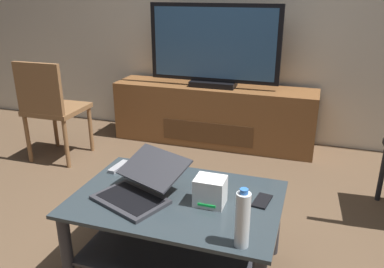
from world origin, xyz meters
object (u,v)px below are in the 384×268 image
(television, at_px, (214,48))
(router_box, at_px, (210,191))
(tv_remote, at_px, (119,167))
(media_cabinet, at_px, (213,115))
(water_bottle_near, at_px, (243,219))
(laptop, at_px, (140,186))
(cell_phone, at_px, (262,201))
(coffee_table, at_px, (177,221))
(side_chair, at_px, (51,105))

(television, height_order, router_box, television)
(router_box, height_order, tv_remote, router_box)
(media_cabinet, height_order, water_bottle_near, water_bottle_near)
(media_cabinet, bearing_deg, tv_remote, -94.47)
(laptop, bearing_deg, tv_remote, 135.56)
(cell_phone, bearing_deg, coffee_table, -159.46)
(side_chair, bearing_deg, water_bottle_near, -34.31)
(side_chair, height_order, tv_remote, side_chair)
(media_cabinet, xyz_separation_m, side_chair, (-1.20, -0.83, 0.22))
(coffee_table, distance_m, tv_remote, 0.51)
(side_chair, xyz_separation_m, tv_remote, (1.07, -0.80, -0.05))
(side_chair, relative_size, tv_remote, 5.49)
(coffee_table, distance_m, router_box, 0.27)
(water_bottle_near, bearing_deg, media_cabinet, 108.19)
(water_bottle_near, bearing_deg, cell_phone, 85.56)
(router_box, bearing_deg, media_cabinet, 104.76)
(coffee_table, height_order, router_box, router_box)
(cell_phone, bearing_deg, router_box, -149.30)
(router_box, xyz_separation_m, cell_phone, (0.24, 0.10, -0.06))
(media_cabinet, xyz_separation_m, laptop, (0.13, -1.88, 0.22))
(media_cabinet, bearing_deg, side_chair, -145.39)
(side_chair, relative_size, router_box, 6.05)
(cell_phone, relative_size, tv_remote, 0.88)
(coffee_table, relative_size, television, 0.86)
(water_bottle_near, bearing_deg, laptop, 157.40)
(side_chair, height_order, cell_phone, side_chair)
(laptop, bearing_deg, cell_phone, 12.96)
(side_chair, distance_m, laptop, 1.70)
(media_cabinet, relative_size, television, 1.59)
(media_cabinet, distance_m, tv_remote, 1.64)
(media_cabinet, distance_m, television, 0.64)
(television, xyz_separation_m, router_box, (0.49, -1.82, -0.41))
(coffee_table, relative_size, cell_phone, 7.38)
(tv_remote, bearing_deg, cell_phone, -2.28)
(laptop, xyz_separation_m, cell_phone, (0.59, 0.14, -0.05))
(television, distance_m, cell_phone, 1.93)
(television, relative_size, cell_phone, 8.55)
(cell_phone, bearing_deg, television, 121.29)
(side_chair, relative_size, cell_phone, 6.28)
(water_bottle_near, xyz_separation_m, tv_remote, (-0.82, 0.49, -0.11))
(media_cabinet, distance_m, cell_phone, 1.90)
(water_bottle_near, bearing_deg, coffee_table, 143.71)
(coffee_table, distance_m, water_bottle_near, 0.55)
(router_box, bearing_deg, television, 104.93)
(cell_phone, bearing_deg, media_cabinet, 121.04)
(router_box, bearing_deg, tv_remote, 160.68)
(coffee_table, relative_size, side_chair, 1.18)
(coffee_table, height_order, tv_remote, tv_remote)
(coffee_table, bearing_deg, cell_phone, 12.04)
(television, relative_size, tv_remote, 7.49)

